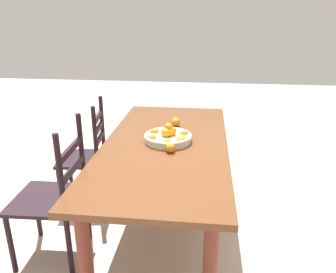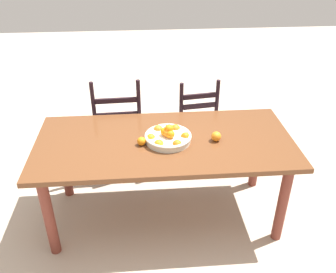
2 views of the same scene
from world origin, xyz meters
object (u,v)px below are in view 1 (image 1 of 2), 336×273
(dining_table, at_px, (166,154))
(fruit_bowl, at_px, (168,136))
(chair_by_cabinet, at_px, (87,156))
(orange_loose_0, at_px, (176,122))
(orange_loose_1, at_px, (170,148))
(chair_near_window, at_px, (54,198))

(dining_table, height_order, fruit_bowl, fruit_bowl)
(chair_by_cabinet, distance_m, orange_loose_0, 0.86)
(orange_loose_1, bearing_deg, dining_table, 17.20)
(chair_by_cabinet, xyz_separation_m, fruit_bowl, (-0.32, -0.76, 0.34))
(dining_table, height_order, chair_by_cabinet, chair_by_cabinet)
(fruit_bowl, bearing_deg, chair_near_window, 119.36)
(orange_loose_0, bearing_deg, orange_loose_1, -178.46)
(orange_loose_1, bearing_deg, chair_by_cabinet, 56.91)
(chair_by_cabinet, distance_m, orange_loose_1, 1.01)
(chair_near_window, xyz_separation_m, orange_loose_1, (0.22, -0.77, 0.32))
(dining_table, distance_m, orange_loose_0, 0.41)
(chair_near_window, xyz_separation_m, chair_by_cabinet, (0.74, 0.03, -0.02))
(orange_loose_1, bearing_deg, fruit_bowl, 10.93)
(chair_near_window, relative_size, orange_loose_0, 13.43)
(fruit_bowl, height_order, orange_loose_1, fruit_bowl)
(chair_by_cabinet, distance_m, fruit_bowl, 0.90)
(chair_near_window, bearing_deg, orange_loose_0, 133.39)
(fruit_bowl, bearing_deg, orange_loose_0, -3.67)
(dining_table, bearing_deg, orange_loose_0, -5.80)
(dining_table, xyz_separation_m, chair_by_cabinet, (0.35, 0.75, -0.21))
(orange_loose_0, relative_size, orange_loose_1, 1.16)
(dining_table, bearing_deg, chair_by_cabinet, 65.08)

